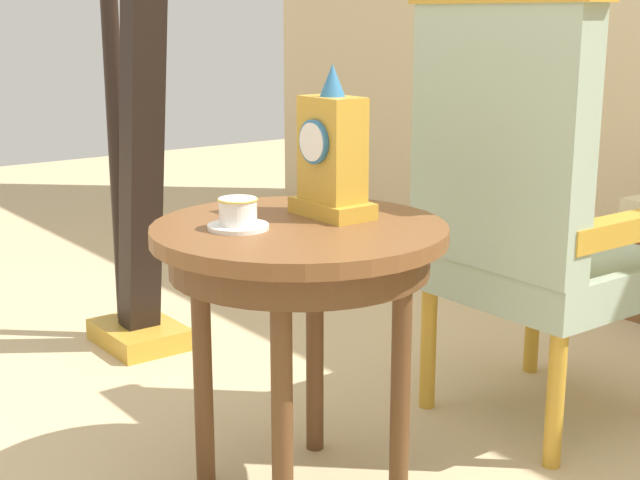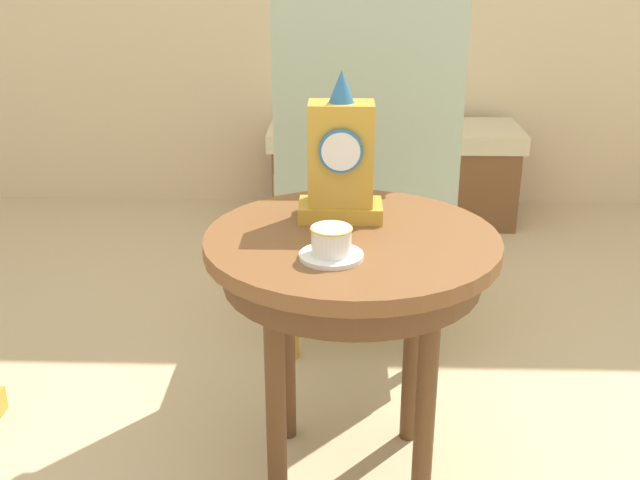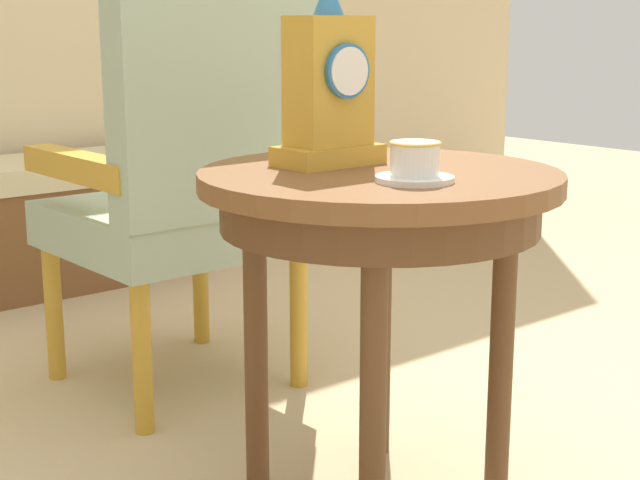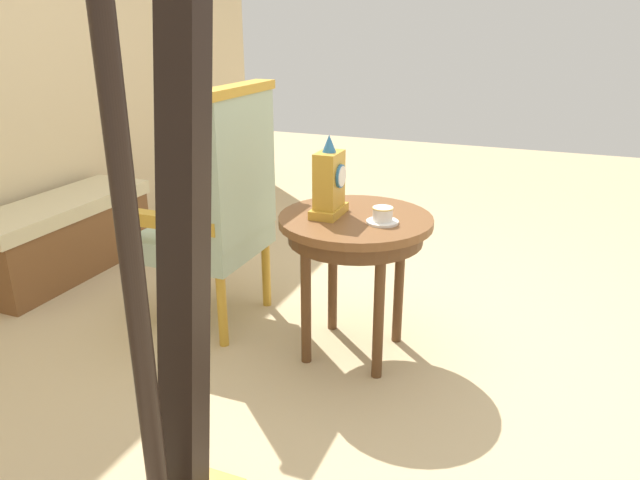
{
  "view_description": "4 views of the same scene",
  "coord_description": "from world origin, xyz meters",
  "px_view_note": "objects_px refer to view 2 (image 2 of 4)",
  "views": [
    {
      "loc": [
        1.65,
        -1.02,
        1.08
      ],
      "look_at": [
        0.14,
        0.11,
        0.61
      ],
      "focal_mm": 51.54,
      "sensor_mm": 36.0,
      "label": 1
    },
    {
      "loc": [
        0.06,
        -1.43,
        1.23
      ],
      "look_at": [
        0.01,
        0.21,
        0.58
      ],
      "focal_mm": 42.61,
      "sensor_mm": 36.0,
      "label": 2
    },
    {
      "loc": [
        -1.07,
        -1.12,
        0.89
      ],
      "look_at": [
        0.05,
        0.23,
        0.49
      ],
      "focal_mm": 54.18,
      "sensor_mm": 36.0,
      "label": 3
    },
    {
      "loc": [
        -2.15,
        -0.64,
        1.4
      ],
      "look_at": [
        0.02,
        0.23,
        0.54
      ],
      "focal_mm": 33.44,
      "sensor_mm": 36.0,
      "label": 4
    }
  ],
  "objects_px": {
    "side_table": "(351,270)",
    "armchair": "(365,166)",
    "window_bench": "(393,173)",
    "mantel_clock": "(341,161)",
    "teacup_left": "(331,244)"
  },
  "relations": [
    {
      "from": "side_table",
      "to": "armchair",
      "type": "height_order",
      "value": "armchair"
    },
    {
      "from": "side_table",
      "to": "window_bench",
      "type": "bearing_deg",
      "value": 83.38
    },
    {
      "from": "armchair",
      "to": "side_table",
      "type": "bearing_deg",
      "value": -93.84
    },
    {
      "from": "window_bench",
      "to": "mantel_clock",
      "type": "bearing_deg",
      "value": -97.87
    },
    {
      "from": "mantel_clock",
      "to": "teacup_left",
      "type": "bearing_deg",
      "value": -94.14
    },
    {
      "from": "armchair",
      "to": "window_bench",
      "type": "bearing_deg",
      "value": 81.78
    },
    {
      "from": "mantel_clock",
      "to": "armchair",
      "type": "distance_m",
      "value": 0.6
    },
    {
      "from": "teacup_left",
      "to": "armchair",
      "type": "bearing_deg",
      "value": 83.73
    },
    {
      "from": "armchair",
      "to": "teacup_left",
      "type": "bearing_deg",
      "value": -96.27
    },
    {
      "from": "side_table",
      "to": "teacup_left",
      "type": "height_order",
      "value": "teacup_left"
    },
    {
      "from": "armchair",
      "to": "mantel_clock",
      "type": "bearing_deg",
      "value": -97.15
    },
    {
      "from": "teacup_left",
      "to": "armchair",
      "type": "distance_m",
      "value": 0.82
    },
    {
      "from": "window_bench",
      "to": "teacup_left",
      "type": "bearing_deg",
      "value": -97.43
    },
    {
      "from": "teacup_left",
      "to": "window_bench",
      "type": "distance_m",
      "value": 2.04
    },
    {
      "from": "window_bench",
      "to": "armchair",
      "type": "bearing_deg",
      "value": -98.22
    }
  ]
}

